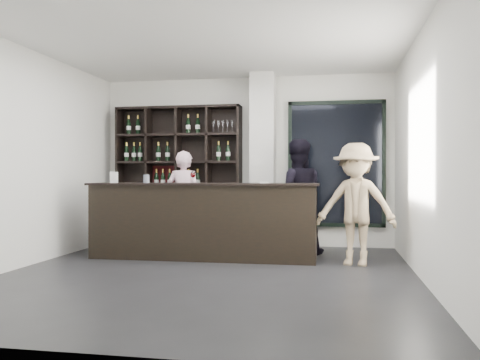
% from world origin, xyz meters
% --- Properties ---
extents(floor, '(5.00, 5.50, 0.01)m').
position_xyz_m(floor, '(0.00, 0.00, -0.01)').
color(floor, black).
rests_on(floor, ground).
extents(wine_shelf, '(2.20, 0.35, 2.40)m').
position_xyz_m(wine_shelf, '(-1.15, 2.57, 1.20)').
color(wine_shelf, black).
rests_on(wine_shelf, floor).
extents(structural_column, '(0.40, 0.40, 2.90)m').
position_xyz_m(structural_column, '(0.35, 2.47, 1.45)').
color(structural_column, silver).
rests_on(structural_column, floor).
extents(glass_panel, '(1.60, 0.08, 2.10)m').
position_xyz_m(glass_panel, '(1.55, 2.69, 1.40)').
color(glass_panel, black).
rests_on(glass_panel, floor).
extents(tasting_counter, '(3.32, 0.69, 1.09)m').
position_xyz_m(tasting_counter, '(-0.35, 1.17, 0.55)').
color(tasting_counter, black).
rests_on(tasting_counter, floor).
extents(taster_pink, '(0.59, 0.40, 1.61)m').
position_xyz_m(taster_pink, '(-0.92, 2.13, 0.80)').
color(taster_pink, silver).
rests_on(taster_pink, floor).
extents(taster_black, '(0.97, 0.83, 1.76)m').
position_xyz_m(taster_black, '(0.95, 1.88, 0.88)').
color(taster_black, black).
rests_on(taster_black, floor).
extents(customer, '(1.17, 0.83, 1.64)m').
position_xyz_m(customer, '(1.80, 1.05, 0.82)').
color(customer, '#988060').
rests_on(customer, floor).
extents(wine_glass, '(0.09, 0.09, 0.19)m').
position_xyz_m(wine_glass, '(-0.50, 1.19, 1.19)').
color(wine_glass, white).
rests_on(wine_glass, tasting_counter).
extents(spit_cup, '(0.09, 0.09, 0.12)m').
position_xyz_m(spit_cup, '(-1.20, 1.14, 1.16)').
color(spit_cup, '#A8B3C7').
rests_on(spit_cup, tasting_counter).
extents(napkin_stack, '(0.16, 0.16, 0.02)m').
position_xyz_m(napkin_stack, '(0.52, 1.27, 1.11)').
color(napkin_stack, white).
rests_on(napkin_stack, tasting_counter).
extents(card_stand, '(0.11, 0.06, 0.16)m').
position_xyz_m(card_stand, '(-1.68, 1.08, 1.17)').
color(card_stand, white).
rests_on(card_stand, tasting_counter).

